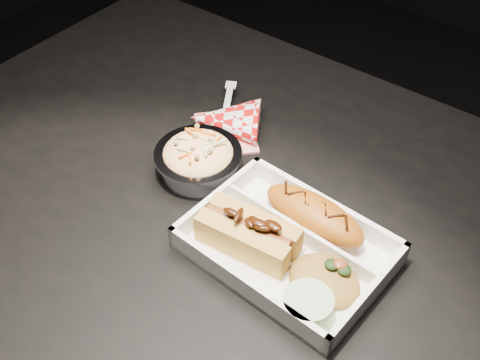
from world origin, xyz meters
name	(u,v)px	position (x,y,z in m)	size (l,w,h in m)	color
dining_table	(257,258)	(0.00, 0.00, 0.66)	(1.20, 0.80, 0.75)	black
food_tray	(288,249)	(0.07, -0.03, 0.76)	(0.26, 0.19, 0.04)	white
fried_pastry	(314,215)	(0.07, 0.03, 0.78)	(0.15, 0.06, 0.04)	#A25210
hotdog	(248,232)	(0.02, -0.05, 0.78)	(0.13, 0.07, 0.06)	gold
fried_rice_mound	(325,275)	(0.13, -0.04, 0.77)	(0.09, 0.08, 0.03)	#A57530
cupcake_liner	(308,306)	(0.14, -0.10, 0.77)	(0.06, 0.06, 0.03)	#ACC998
foil_coleslaw_cup	(198,157)	(-0.12, 0.02, 0.78)	(0.13, 0.13, 0.06)	silver
napkin_fork	(225,120)	(-0.16, 0.12, 0.77)	(0.15, 0.17, 0.10)	red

